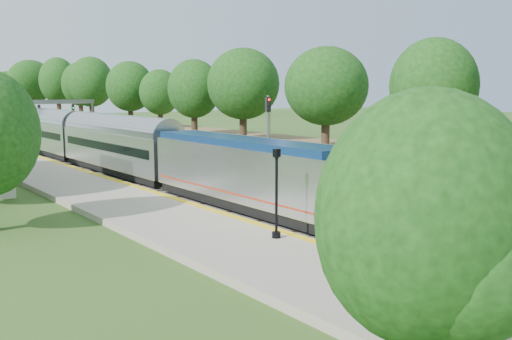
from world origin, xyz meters
TOP-DOWN VIEW (x-y plane):
  - ground at (0.00, 0.00)m, footprint 320.00×320.00m
  - trackbed at (2.00, 60.00)m, footprint 9.50×170.00m
  - platform at (-5.20, 16.00)m, footprint 6.40×68.00m
  - yellow_stripe at (-2.35, 16.00)m, footprint 0.55×68.00m
  - embankment at (10.35, 60.00)m, footprint 10.64×170.00m
  - signal_gantry at (2.47, 54.99)m, footprint 8.40×0.38m
  - trees_behind_platform at (-11.17, 20.67)m, footprint 7.82×53.32m
  - train at (0.00, 61.83)m, footprint 2.85×114.60m
  - lamppost_mid at (-3.97, -1.79)m, footprint 0.46×0.46m
  - lamppost_far at (-3.35, 6.87)m, footprint 0.42×0.42m
  - signal_platform at (-2.90, -0.11)m, footprint 0.35×0.28m
  - signal_farside at (6.20, 19.61)m, footprint 0.38×0.30m

SIDE VIEW (x-z plane):
  - ground at x=0.00m, z-range 0.00..0.00m
  - trackbed at x=2.00m, z-range -0.07..0.21m
  - platform at x=-5.20m, z-range 0.00..0.38m
  - yellow_stripe at x=-2.35m, z-range 0.38..0.39m
  - embankment at x=10.35m, z-range -3.89..7.80m
  - train at x=0.00m, z-range 0.07..4.26m
  - lamppost_far at x=-3.35m, z-range 0.15..4.42m
  - lamppost_mid at x=-3.97m, z-range 0.13..4.79m
  - signal_platform at x=-2.90m, z-range 1.06..6.97m
  - signal_farside at x=6.20m, z-range 0.88..7.73m
  - trees_behind_platform at x=-11.17m, z-range 0.93..8.14m
  - signal_gantry at x=2.47m, z-range 1.72..7.92m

